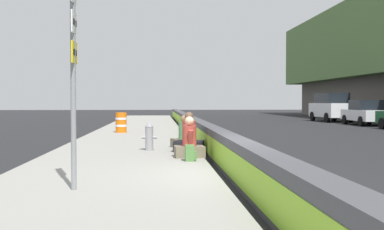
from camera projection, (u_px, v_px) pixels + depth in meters
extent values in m
plane|color=#232326|center=(240.00, 182.00, 9.54)|extent=(160.00, 160.00, 0.00)
cube|color=gray|center=(108.00, 180.00, 9.34)|extent=(80.00, 4.40, 0.14)
cube|color=#47474C|center=(240.00, 161.00, 9.52)|extent=(76.00, 0.44, 0.85)
cube|color=#8CC62D|center=(229.00, 163.00, 9.51)|extent=(74.48, 0.01, 0.54)
cylinder|color=gray|center=(73.00, 83.00, 7.86)|extent=(0.09, 0.09, 3.60)
cube|color=white|center=(74.00, 22.00, 7.83)|extent=(0.44, 0.02, 0.36)
cube|color=black|center=(75.00, 22.00, 7.83)|extent=(0.30, 0.01, 0.10)
cube|color=yellow|center=(74.00, 53.00, 7.84)|extent=(0.44, 0.02, 0.36)
cube|color=black|center=(75.00, 53.00, 7.85)|extent=(0.30, 0.01, 0.10)
cylinder|color=gray|center=(149.00, 138.00, 14.25)|extent=(0.24, 0.24, 0.72)
cone|color=gray|center=(149.00, 124.00, 14.23)|extent=(0.26, 0.26, 0.16)
cylinder|color=gray|center=(155.00, 137.00, 14.26)|extent=(0.10, 0.12, 0.10)
cylinder|color=gray|center=(144.00, 137.00, 14.23)|extent=(0.10, 0.12, 0.10)
cube|color=#706651|center=(189.00, 152.00, 12.55)|extent=(0.70, 0.81, 0.29)
cylinder|color=#AD3D33|center=(189.00, 136.00, 12.54)|extent=(0.37, 0.37, 0.55)
sphere|color=beige|center=(189.00, 121.00, 12.53)|extent=(0.24, 0.24, 0.24)
cylinder|color=#AD3D33|center=(189.00, 137.00, 12.74)|extent=(0.29, 0.15, 0.48)
cylinder|color=#AD3D33|center=(190.00, 138.00, 12.34)|extent=(0.29, 0.15, 0.48)
cube|color=black|center=(189.00, 146.00, 14.02)|extent=(0.89, 0.98, 0.31)
cylinder|color=#AD3D33|center=(189.00, 131.00, 14.01)|extent=(0.40, 0.40, 0.59)
sphere|color=brown|center=(189.00, 116.00, 13.99)|extent=(0.26, 0.26, 0.26)
cylinder|color=#AD3D33|center=(190.00, 132.00, 14.23)|extent=(0.33, 0.21, 0.52)
cylinder|color=#AD3D33|center=(188.00, 133.00, 13.79)|extent=(0.33, 0.21, 0.52)
cube|color=#706651|center=(184.00, 143.00, 15.22)|extent=(0.81, 0.89, 0.28)
cylinder|color=#4C8951|center=(184.00, 130.00, 15.20)|extent=(0.36, 0.36, 0.53)
sphere|color=#8E6647|center=(184.00, 119.00, 15.19)|extent=(0.23, 0.23, 0.23)
cylinder|color=#4C8951|center=(182.00, 132.00, 15.39)|extent=(0.29, 0.19, 0.46)
cylinder|color=#4C8951|center=(186.00, 132.00, 15.02)|extent=(0.29, 0.19, 0.46)
cube|color=#4C7A3D|center=(190.00, 153.00, 11.72)|extent=(0.32, 0.22, 0.40)
cube|color=#4C7A3D|center=(195.00, 155.00, 11.73)|extent=(0.22, 0.06, 0.20)
cylinder|color=orange|center=(121.00, 123.00, 22.37)|extent=(0.52, 0.52, 0.95)
cylinder|color=white|center=(121.00, 119.00, 22.37)|extent=(0.54, 0.54, 0.10)
cylinder|color=white|center=(121.00, 126.00, 22.38)|extent=(0.54, 0.54, 0.10)
cylinder|color=black|center=(383.00, 124.00, 27.41)|extent=(0.67, 0.24, 0.66)
cube|color=silver|center=(365.00, 115.00, 31.84)|extent=(4.56, 1.96, 0.72)
cube|color=black|center=(366.00, 105.00, 31.72)|extent=(2.26, 1.70, 0.66)
cylinder|color=black|center=(345.00, 120.00, 33.25)|extent=(0.67, 0.24, 0.66)
cylinder|color=black|center=(369.00, 120.00, 33.32)|extent=(0.67, 0.24, 0.66)
cylinder|color=black|center=(361.00, 121.00, 30.38)|extent=(0.67, 0.24, 0.66)
cube|color=silver|center=(331.00, 110.00, 37.49)|extent=(4.86, 2.07, 1.10)
cube|color=black|center=(331.00, 98.00, 37.36)|extent=(3.15, 1.82, 0.80)
cylinder|color=black|center=(313.00, 116.00, 38.93)|extent=(0.77, 0.24, 0.76)
cylinder|color=black|center=(334.00, 116.00, 39.12)|extent=(0.77, 0.24, 0.76)
cylinder|color=black|center=(327.00, 118.00, 35.88)|extent=(0.77, 0.24, 0.76)
cylinder|color=black|center=(350.00, 118.00, 36.07)|extent=(0.77, 0.24, 0.76)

